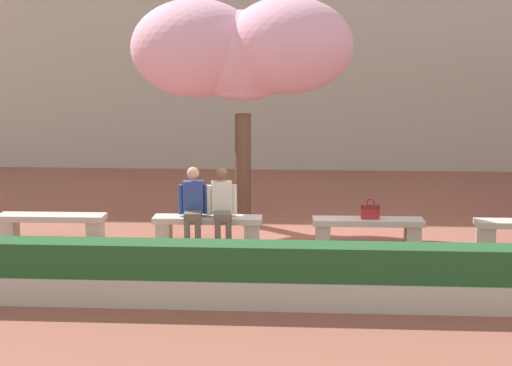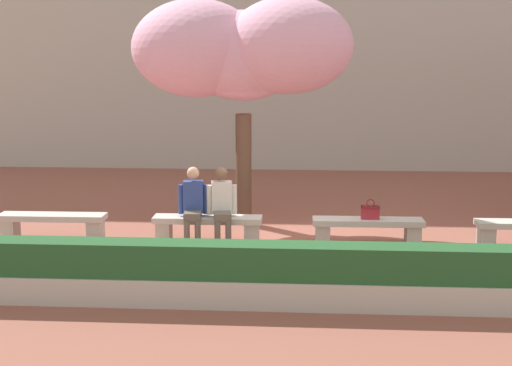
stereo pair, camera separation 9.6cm
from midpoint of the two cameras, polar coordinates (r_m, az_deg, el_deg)
name	(u,v)px [view 1 (the left image)]	position (r m, az deg, el deg)	size (l,w,h in m)	color
ground_plane	(287,244)	(12.10, 2.27, -4.86)	(100.00, 100.00, 0.00)	#8E5142
stone_bench_west_end	(52,223)	(12.76, -16.22, -3.07)	(1.85, 0.44, 0.45)	#BCB7AD
stone_bench_near_west	(208,225)	(12.13, -4.11, -3.36)	(1.85, 0.44, 0.45)	#BCB7AD
stone_bench_center	(368,227)	(12.07, 8.71, -3.51)	(1.85, 0.44, 0.45)	#BCB7AD
person_seated_left	(193,203)	(12.02, -5.28, -1.57)	(0.51, 0.70, 1.29)	black
person_seated_right	(222,203)	(11.96, -2.96, -1.60)	(0.50, 0.72, 1.29)	black
handbag	(370,211)	(12.01, 8.90, -2.24)	(0.30, 0.15, 0.34)	#A3232D
cherry_tree_main	(240,50)	(13.09, -1.49, 10.56)	(4.01, 2.65, 4.17)	#513828
planter_hedge_foreground	(283,276)	(9.04, 1.86, -7.44)	(12.36, 0.50, 0.80)	#BCB7AD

